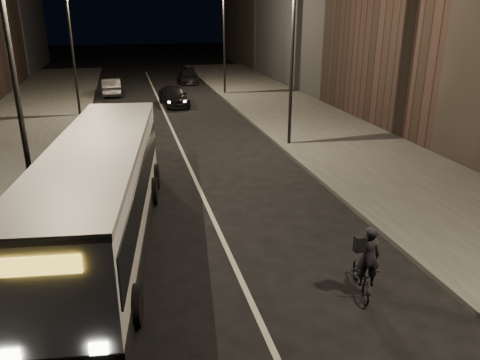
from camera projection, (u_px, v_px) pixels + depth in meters
ground at (241, 281)px, 12.51m from camera, size 180.00×180.00×0.00m
sidewalk_right at (324, 132)px, 27.15m from camera, size 7.00×70.00×0.16m
sidewalk_left at (8, 153)px, 23.31m from camera, size 7.00×70.00×0.16m
streetlight_right_mid at (288, 41)px, 22.79m from camera, size 1.20×0.44×8.12m
streetlight_right_far at (221, 28)px, 37.36m from camera, size 1.20×0.44×8.12m
streetlight_left_near at (22, 65)px, 13.09m from camera, size 1.20×0.44×8.12m
streetlight_left_far at (75, 33)px, 29.49m from camera, size 1.20×0.44×8.12m
city_bus at (102, 190)px, 13.94m from camera, size 4.01×12.15×3.22m
cyclist_on_bicycle at (363, 271)px, 11.75m from camera, size 1.00×1.77×1.94m
car_near at (174, 96)px, 34.68m from camera, size 2.20×4.49×1.47m
car_mid at (111, 87)px, 38.89m from camera, size 1.56×4.26×1.39m
car_far at (189, 76)px, 45.38m from camera, size 2.12×4.60×1.30m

